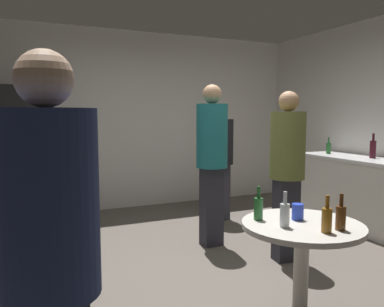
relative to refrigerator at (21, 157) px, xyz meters
The scene contains 16 objects.
ground_plane 2.92m from the refrigerator, 52.85° to the right, with size 5.20×5.20×0.10m, color #5B544C.
wall_back 1.78m from the refrigerator, 14.48° to the left, with size 5.32×0.06×2.70m, color silver.
refrigerator is the anchor object (origin of this frame).
kitchen_counter 4.42m from the refrigerator, 26.10° to the right, with size 0.64×1.88×0.90m.
wine_bottle_on_counter 4.46m from the refrigerator, 25.59° to the right, with size 0.08×0.08×0.31m.
beer_bottle_on_counter 4.12m from the refrigerator, 18.19° to the right, with size 0.06×0.06×0.23m.
foreground_table 3.80m from the refrigerator, 63.51° to the right, with size 0.80×0.80×0.73m.
beer_bottle_amber 3.99m from the refrigerator, 64.92° to the right, with size 0.06×0.06×0.23m.
beer_bottle_brown 4.04m from the refrigerator, 63.38° to the right, with size 0.06×0.06×0.23m.
beer_bottle_green 3.53m from the refrigerator, 65.35° to the right, with size 0.06×0.06×0.23m.
beer_bottle_clear 3.74m from the refrigerator, 65.87° to the right, with size 0.06×0.06×0.23m.
plastic_cup_blue 3.73m from the refrigerator, 62.61° to the right, with size 0.08×0.08×0.11m, color blue.
person_in_teal_shirt 2.53m from the refrigerator, 41.11° to the right, with size 0.37×0.37×1.77m.
person_in_black_shirt 2.60m from the refrigerator, 17.72° to the right, with size 0.42×0.42×1.56m.
person_in_olive_shirt 3.34m from the refrigerator, 44.80° to the right, with size 0.37×0.37×1.67m.
person_in_navy_shirt 3.97m from the refrigerator, 88.65° to the right, with size 0.43×0.43×1.67m.
Camera 1 is at (-1.65, -3.15, 1.46)m, focal length 35.79 mm.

